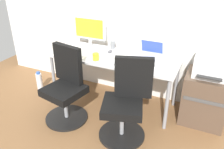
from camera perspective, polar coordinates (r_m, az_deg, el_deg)
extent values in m
plane|color=brown|center=(3.44, 0.35, -6.53)|extent=(5.28, 5.28, 0.00)
cube|color=white|center=(3.30, 3.46, 16.50)|extent=(4.40, 0.04, 2.60)
cube|color=silver|center=(3.11, 0.39, 4.22)|extent=(1.72, 0.65, 0.03)
cylinder|color=gray|center=(3.44, -13.96, -0.82)|extent=(0.04, 0.04, 0.68)
cylinder|color=gray|center=(2.83, 13.17, -7.20)|extent=(0.04, 0.04, 0.68)
cylinder|color=gray|center=(3.84, -8.98, 2.68)|extent=(0.04, 0.04, 0.68)
cylinder|color=gray|center=(3.30, 15.30, -2.19)|extent=(0.04, 0.04, 0.68)
cylinder|color=black|center=(3.15, -10.92, -10.20)|extent=(0.54, 0.54, 0.03)
cylinder|color=gray|center=(3.05, -11.22, -7.42)|extent=(0.05, 0.05, 0.34)
cube|color=black|center=(2.93, -11.59, -3.95)|extent=(0.52, 0.52, 0.09)
cube|color=black|center=(2.95, -10.66, 2.59)|extent=(0.43, 0.15, 0.48)
cylinder|color=black|center=(2.85, 2.36, -14.30)|extent=(0.54, 0.54, 0.03)
cylinder|color=gray|center=(2.73, 2.44, -11.39)|extent=(0.05, 0.05, 0.34)
cube|color=black|center=(2.61, 2.53, -7.68)|extent=(0.55, 0.55, 0.09)
cube|color=black|center=(2.58, 5.30, -0.71)|extent=(0.42, 0.20, 0.48)
cube|color=brown|center=(3.13, 21.60, -5.41)|extent=(0.52, 0.48, 0.64)
cube|color=#4C4C4C|center=(2.87, 21.48, -6.19)|extent=(0.46, 0.01, 0.04)
cube|color=silver|center=(2.93, 23.04, 1.91)|extent=(0.38, 0.34, 0.24)
cube|color=#262626|center=(2.77, 22.54, -0.79)|extent=(0.27, 0.06, 0.01)
cylinder|color=white|center=(3.82, -17.20, -1.71)|extent=(0.09, 0.09, 0.28)
cylinder|color=#2D59B2|center=(3.75, -17.52, 0.37)|extent=(0.06, 0.06, 0.03)
cylinder|color=silver|center=(3.45, -5.27, 6.84)|extent=(0.18, 0.18, 0.01)
cylinder|color=silver|center=(3.43, -5.32, 7.79)|extent=(0.04, 0.04, 0.11)
cube|color=silver|center=(3.37, -5.47, 11.17)|extent=(0.48, 0.03, 0.31)
cube|color=yellow|center=(3.35, -5.61, 11.10)|extent=(0.43, 0.00, 0.26)
cube|color=silver|center=(3.05, 8.83, 3.91)|extent=(0.31, 0.22, 0.02)
cube|color=silver|center=(3.14, 9.74, 6.66)|extent=(0.31, 0.08, 0.20)
cube|color=blue|center=(3.13, 9.71, 6.66)|extent=(0.28, 0.06, 0.17)
cube|color=silver|center=(3.11, -9.41, 4.36)|extent=(0.34, 0.12, 0.02)
cube|color=#515156|center=(2.84, 6.78, 2.33)|extent=(0.34, 0.12, 0.02)
ellipsoid|color=silver|center=(2.86, 0.27, 2.84)|extent=(0.06, 0.10, 0.03)
ellipsoid|color=#515156|center=(3.22, -0.44, 5.64)|extent=(0.06, 0.10, 0.03)
cylinder|color=yellow|center=(2.97, -3.97, 4.33)|extent=(0.08, 0.08, 0.09)
cylinder|color=slate|center=(3.36, 0.23, 7.24)|extent=(0.07, 0.07, 0.10)
cube|color=white|center=(3.08, 1.58, 4.45)|extent=(0.21, 0.30, 0.01)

